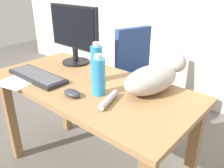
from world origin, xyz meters
TOP-DOWN VIEW (x-y plane):
  - desk at (0.00, 0.00)m, footprint 1.31×0.62m
  - office_chair at (-0.11, 0.74)m, footprint 0.50×0.48m
  - monitor at (-0.35, 0.20)m, footprint 0.48×0.20m
  - keyboard at (-0.31, -0.16)m, footprint 0.44×0.15m
  - cat at (0.35, 0.16)m, footprint 0.25×0.60m
  - computer_mouse at (0.06, -0.18)m, footprint 0.11×0.06m
  - paper_sheet at (-0.36, -0.22)m, footprint 0.27×0.34m
  - water_bottle at (0.01, 0.06)m, footprint 0.07×0.07m
  - spray_bottle at (0.15, -0.06)m, footprint 0.07×0.07m

SIDE VIEW (x-z plane):
  - office_chair at x=-0.11m, z-range -0.06..0.86m
  - desk at x=0.00m, z-range 0.24..0.97m
  - paper_sheet at x=-0.36m, z-range 0.72..0.73m
  - keyboard at x=-0.31m, z-range 0.72..0.75m
  - computer_mouse at x=0.06m, z-range 0.72..0.76m
  - cat at x=0.35m, z-range 0.71..0.90m
  - spray_bottle at x=0.15m, z-range 0.72..0.94m
  - water_bottle at x=0.01m, z-range 0.72..0.96m
  - monitor at x=-0.35m, z-range 0.74..1.16m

